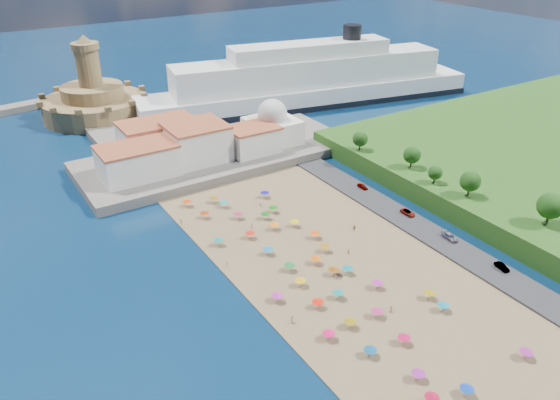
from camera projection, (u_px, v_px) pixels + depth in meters
ground at (325, 280)px, 121.56m from camera, size 700.00×700.00×0.00m
terrace at (218, 156)px, 180.22m from camera, size 90.00×36.00×3.00m
jetty at (119, 137)px, 196.15m from camera, size 18.00×70.00×2.40m
waterfront_buildings at (179, 145)px, 171.57m from camera, size 57.00×29.00×11.00m
domed_building at (272, 125)px, 184.71m from camera, size 16.00×16.00×15.00m
fortress at (94, 101)px, 216.05m from camera, size 40.00×40.00×32.40m
cruise_ship at (309, 82)px, 229.97m from camera, size 146.70×48.82×31.74m
beach_parasols at (347, 294)px, 113.61m from camera, size 32.58×117.08×2.20m
beachgoers at (330, 293)px, 115.61m from camera, size 38.24×93.75×1.83m
parked_cars at (427, 223)px, 141.21m from camera, size 2.32×52.73×1.37m
hillside_trees at (503, 198)px, 135.14m from camera, size 15.96×110.18×8.20m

